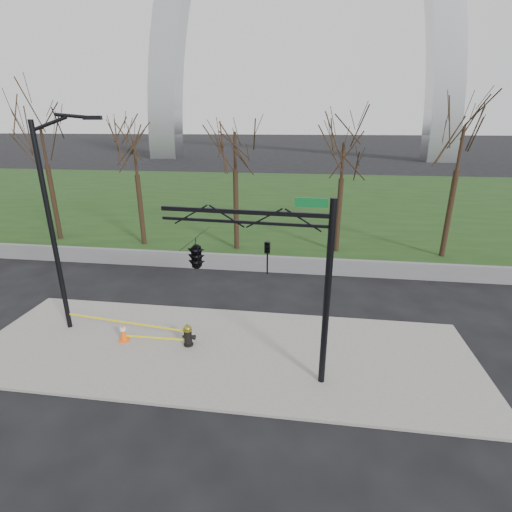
# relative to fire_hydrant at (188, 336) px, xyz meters

# --- Properties ---
(ground) EXTENTS (500.00, 500.00, 0.00)m
(ground) POSITION_rel_fire_hydrant_xyz_m (1.25, -0.10, -0.50)
(ground) COLOR black
(ground) RESTS_ON ground
(sidewalk) EXTENTS (18.00, 6.00, 0.10)m
(sidewalk) POSITION_rel_fire_hydrant_xyz_m (1.25, -0.10, -0.45)
(sidewalk) COLOR slate
(sidewalk) RESTS_ON ground
(grass_strip) EXTENTS (120.00, 40.00, 0.06)m
(grass_strip) POSITION_rel_fire_hydrant_xyz_m (1.25, 29.90, -0.47)
(grass_strip) COLOR #193212
(grass_strip) RESTS_ON ground
(guardrail) EXTENTS (60.00, 0.30, 0.90)m
(guardrail) POSITION_rel_fire_hydrant_xyz_m (1.25, 7.90, -0.05)
(guardrail) COLOR #59595B
(guardrail) RESTS_ON ground
(tree_row) EXTENTS (36.33, 4.00, 8.43)m
(tree_row) POSITION_rel_fire_hydrant_xyz_m (-3.58, 11.90, 3.71)
(tree_row) COLOR black
(tree_row) RESTS_ON ground
(fire_hydrant) EXTENTS (0.55, 0.36, 0.88)m
(fire_hydrant) POSITION_rel_fire_hydrant_xyz_m (0.00, 0.00, 0.00)
(fire_hydrant) COLOR black
(fire_hydrant) RESTS_ON sidewalk
(traffic_cone) EXTENTS (0.47, 0.47, 0.70)m
(traffic_cone) POSITION_rel_fire_hydrant_xyz_m (-2.53, -0.03, -0.06)
(traffic_cone) COLOR #FF560D
(traffic_cone) RESTS_ON sidewalk
(street_light) EXTENTS (2.34, 0.79, 8.21)m
(street_light) POSITION_rel_fire_hydrant_xyz_m (-4.96, 0.69, 4.19)
(street_light) COLOR black
(street_light) RESTS_ON ground
(traffic_signal_mast) EXTENTS (5.09, 2.52, 6.00)m
(traffic_signal_mast) POSITION_rel_fire_hydrant_xyz_m (1.59, -1.15, 3.64)
(traffic_signal_mast) COLOR black
(traffic_signal_mast) RESTS_ON ground
(caution_tape) EXTENTS (5.17, 0.67, 0.45)m
(caution_tape) POSITION_rel_fire_hydrant_xyz_m (-2.17, 0.21, 0.05)
(caution_tape) COLOR yellow
(caution_tape) RESTS_ON ground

